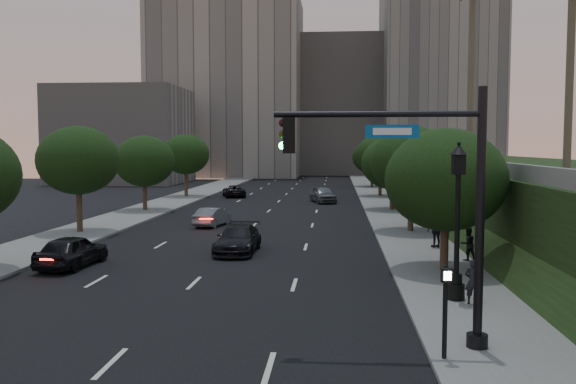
# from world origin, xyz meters

# --- Properties ---
(ground) EXTENTS (160.00, 160.00, 0.00)m
(ground) POSITION_xyz_m (0.00, 0.00, 0.00)
(ground) COLOR black
(ground) RESTS_ON ground
(road_surface) EXTENTS (16.00, 140.00, 0.02)m
(road_surface) POSITION_xyz_m (0.00, 30.00, 0.01)
(road_surface) COLOR black
(road_surface) RESTS_ON ground
(sidewalk_right) EXTENTS (4.50, 140.00, 0.15)m
(sidewalk_right) POSITION_xyz_m (10.25, 30.00, 0.07)
(sidewalk_right) COLOR slate
(sidewalk_right) RESTS_ON ground
(sidewalk_left) EXTENTS (4.50, 140.00, 0.15)m
(sidewalk_left) POSITION_xyz_m (-10.25, 30.00, 0.07)
(sidewalk_left) COLOR slate
(sidewalk_left) RESTS_ON ground
(embankment) EXTENTS (18.00, 90.00, 4.00)m
(embankment) POSITION_xyz_m (22.00, 28.00, 2.00)
(embankment) COLOR black
(embankment) RESTS_ON ground
(parapet_wall) EXTENTS (0.35, 90.00, 0.70)m
(parapet_wall) POSITION_xyz_m (13.50, 28.00, 4.35)
(parapet_wall) COLOR slate
(parapet_wall) RESTS_ON embankment
(office_block_left) EXTENTS (26.00, 20.00, 32.00)m
(office_block_left) POSITION_xyz_m (-14.00, 92.00, 16.00)
(office_block_left) COLOR gray
(office_block_left) RESTS_ON ground
(office_block_mid) EXTENTS (22.00, 18.00, 26.00)m
(office_block_mid) POSITION_xyz_m (6.00, 102.00, 13.00)
(office_block_mid) COLOR #9E9891
(office_block_mid) RESTS_ON ground
(office_block_right) EXTENTS (20.00, 22.00, 36.00)m
(office_block_right) POSITION_xyz_m (24.00, 96.00, 18.00)
(office_block_right) COLOR gray
(office_block_right) RESTS_ON ground
(office_block_filler) EXTENTS (18.00, 16.00, 14.00)m
(office_block_filler) POSITION_xyz_m (-26.00, 70.00, 7.00)
(office_block_filler) COLOR #9E9891
(office_block_filler) RESTS_ON ground
(tree_right_a) EXTENTS (5.20, 5.20, 6.24)m
(tree_right_a) POSITION_xyz_m (10.30, 8.00, 4.02)
(tree_right_a) COLOR #38281C
(tree_right_a) RESTS_ON ground
(tree_right_b) EXTENTS (5.20, 5.20, 6.74)m
(tree_right_b) POSITION_xyz_m (10.30, 20.00, 4.52)
(tree_right_b) COLOR #38281C
(tree_right_b) RESTS_ON ground
(tree_right_c) EXTENTS (5.20, 5.20, 6.24)m
(tree_right_c) POSITION_xyz_m (10.30, 33.00, 4.02)
(tree_right_c) COLOR #38281C
(tree_right_c) RESTS_ON ground
(tree_right_d) EXTENTS (5.20, 5.20, 6.74)m
(tree_right_d) POSITION_xyz_m (10.30, 47.00, 4.52)
(tree_right_d) COLOR #38281C
(tree_right_d) RESTS_ON ground
(tree_right_e) EXTENTS (5.20, 5.20, 6.24)m
(tree_right_e) POSITION_xyz_m (10.30, 62.00, 4.02)
(tree_right_e) COLOR #38281C
(tree_right_e) RESTS_ON ground
(tree_left_b) EXTENTS (5.00, 5.00, 6.71)m
(tree_left_b) POSITION_xyz_m (-10.30, 18.00, 4.58)
(tree_left_b) COLOR #38281C
(tree_left_b) RESTS_ON ground
(tree_left_c) EXTENTS (5.00, 5.00, 6.34)m
(tree_left_c) POSITION_xyz_m (-10.30, 31.00, 4.21)
(tree_left_c) COLOR #38281C
(tree_left_c) RESTS_ON ground
(tree_left_d) EXTENTS (5.00, 5.00, 6.71)m
(tree_left_d) POSITION_xyz_m (-10.30, 45.00, 4.58)
(tree_left_d) COLOR #38281C
(tree_left_d) RESTS_ON ground
(traffic_signal_mast) EXTENTS (5.68, 0.56, 7.00)m
(traffic_signal_mast) POSITION_xyz_m (8.28, -2.38, 3.67)
(traffic_signal_mast) COLOR black
(traffic_signal_mast) RESTS_ON ground
(street_lamp) EXTENTS (0.64, 0.64, 5.62)m
(street_lamp) POSITION_xyz_m (9.79, 2.68, 2.63)
(street_lamp) COLOR black
(street_lamp) RESTS_ON ground
(pedestrian_signal) EXTENTS (0.30, 0.33, 2.50)m
(pedestrian_signal) POSITION_xyz_m (8.35, -3.36, 1.57)
(pedestrian_signal) COLOR black
(pedestrian_signal) RESTS_ON ground
(sedan_near_left) EXTENTS (2.10, 4.50, 1.49)m
(sedan_near_left) POSITION_xyz_m (-6.25, 7.79, 0.75)
(sedan_near_left) COLOR black
(sedan_near_left) RESTS_ON ground
(sedan_mid_left) EXTENTS (2.07, 4.08, 1.28)m
(sedan_mid_left) POSITION_xyz_m (-2.78, 22.24, 0.64)
(sedan_mid_left) COLOR slate
(sedan_mid_left) RESTS_ON ground
(sedan_far_left) EXTENTS (3.30, 4.99, 1.27)m
(sedan_far_left) POSITION_xyz_m (-5.30, 45.84, 0.64)
(sedan_far_left) COLOR black
(sedan_far_left) RESTS_ON ground
(sedan_near_right) EXTENTS (2.03, 4.85, 1.40)m
(sedan_near_right) POSITION_xyz_m (0.62, 12.08, 0.70)
(sedan_near_right) COLOR black
(sedan_near_right) RESTS_ON ground
(sedan_far_right) EXTENTS (3.04, 5.03, 1.60)m
(sedan_far_right) POSITION_xyz_m (4.34, 40.06, 0.80)
(sedan_far_right) COLOR #595D60
(sedan_far_right) RESTS_ON ground
(pedestrian_a) EXTENTS (0.66, 0.55, 1.53)m
(pedestrian_a) POSITION_xyz_m (10.23, 2.08, 0.92)
(pedestrian_a) COLOR black
(pedestrian_a) RESTS_ON sidewalk_right
(pedestrian_b) EXTENTS (0.90, 0.80, 1.54)m
(pedestrian_b) POSITION_xyz_m (11.74, 10.11, 0.92)
(pedestrian_b) COLOR black
(pedestrian_b) RESTS_ON sidewalk_right
(pedestrian_c) EXTENTS (1.17, 0.83, 1.84)m
(pedestrian_c) POSITION_xyz_m (10.88, 13.66, 1.07)
(pedestrian_c) COLOR black
(pedestrian_c) RESTS_ON sidewalk_right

